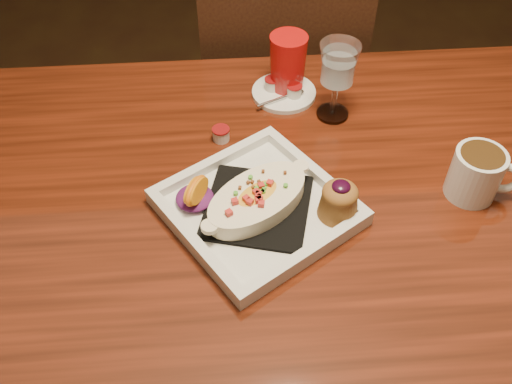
{
  "coord_description": "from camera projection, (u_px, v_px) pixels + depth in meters",
  "views": [
    {
      "loc": [
        -0.16,
        -0.65,
        1.49
      ],
      "look_at": [
        -0.11,
        0.02,
        0.77
      ],
      "focal_mm": 40.0,
      "sensor_mm": 36.0,
      "label": 1
    }
  ],
  "objects": [
    {
      "name": "table",
      "position": [
        314.0,
        238.0,
        1.06
      ],
      "size": [
        1.5,
        0.9,
        0.75
      ],
      "color": "maroon",
      "rests_on": "floor"
    },
    {
      "name": "red_tumbler",
      "position": [
        288.0,
        65.0,
        1.16
      ],
      "size": [
        0.08,
        0.08,
        0.13
      ],
      "primitive_type": "cone",
      "color": "red",
      "rests_on": "table"
    },
    {
      "name": "coffee_mug",
      "position": [
        478.0,
        173.0,
        0.97
      ],
      "size": [
        0.12,
        0.09,
        0.09
      ],
      "rotation": [
        0.0,
        0.0,
        -0.29
      ],
      "color": "silver",
      "rests_on": "table"
    },
    {
      "name": "goblet",
      "position": [
        338.0,
        68.0,
        1.07
      ],
      "size": [
        0.08,
        0.08,
        0.16
      ],
      "color": "silver",
      "rests_on": "table"
    },
    {
      "name": "plate",
      "position": [
        266.0,
        204.0,
        0.95
      ],
      "size": [
        0.38,
        0.38,
        0.08
      ],
      "rotation": [
        0.0,
        0.0,
        0.58
      ],
      "color": "silver",
      "rests_on": "table"
    },
    {
      "name": "chair_far",
      "position": [
        278.0,
        94.0,
        1.59
      ],
      "size": [
        0.42,
        0.42,
        0.93
      ],
      "rotation": [
        0.0,
        0.0,
        3.14
      ],
      "color": "black",
      "rests_on": "floor"
    },
    {
      "name": "saucer",
      "position": [
        284.0,
        91.0,
        1.19
      ],
      "size": [
        0.13,
        0.13,
        0.09
      ],
      "color": "silver",
      "rests_on": "table"
    },
    {
      "name": "creamer_loose",
      "position": [
        221.0,
        134.0,
        1.09
      ],
      "size": [
        0.03,
        0.03,
        0.03
      ],
      "color": "silver",
      "rests_on": "table"
    }
  ]
}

